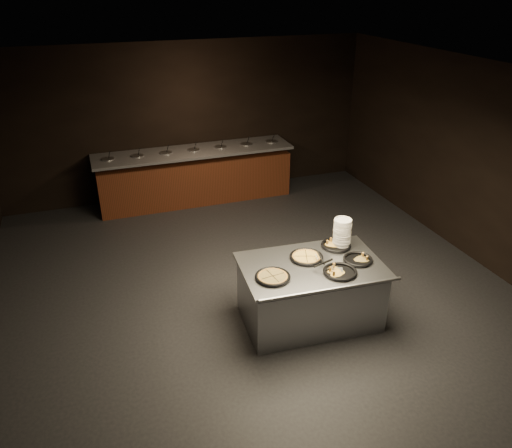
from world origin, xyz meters
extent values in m
cube|color=black|center=(0.00, 0.00, -0.01)|extent=(7.00, 8.00, 0.01)
cube|color=black|center=(0.00, 0.00, 2.90)|extent=(7.00, 8.00, 0.01)
cube|color=black|center=(0.00, 4.00, 1.45)|extent=(7.00, 0.01, 2.90)
cube|color=black|center=(3.50, 0.00, 1.45)|extent=(0.01, 8.00, 2.90)
cube|color=#5A2315|center=(0.00, 3.58, 0.43)|extent=(3.60, 0.75, 0.85)
cube|color=#5D5D62|center=(0.00, 3.58, 0.97)|extent=(3.70, 0.83, 0.05)
cube|color=#34190B|center=(0.00, 3.58, 0.04)|extent=(3.60, 0.69, 0.08)
cylinder|color=silver|center=(-1.55, 3.58, 0.98)|extent=(0.22, 0.22, 0.08)
cylinder|color=#52762F|center=(-1.55, 3.58, 1.00)|extent=(0.19, 0.19, 0.02)
cylinder|color=black|center=(-1.52, 3.56, 1.09)|extent=(0.04, 0.10, 0.19)
cylinder|color=silver|center=(-1.03, 3.58, 0.98)|extent=(0.22, 0.22, 0.08)
cylinder|color=#52762F|center=(-1.03, 3.58, 1.00)|extent=(0.19, 0.19, 0.02)
cylinder|color=black|center=(-1.00, 3.56, 1.09)|extent=(0.04, 0.10, 0.19)
cylinder|color=silver|center=(-0.52, 3.58, 0.98)|extent=(0.22, 0.22, 0.08)
cylinder|color=#52762F|center=(-0.52, 3.58, 1.00)|extent=(0.19, 0.19, 0.02)
cylinder|color=black|center=(-0.49, 3.56, 1.09)|extent=(0.04, 0.10, 0.19)
cylinder|color=silver|center=(0.00, 3.58, 0.98)|extent=(0.22, 0.22, 0.08)
cylinder|color=#52762F|center=(0.00, 3.58, 1.00)|extent=(0.19, 0.19, 0.02)
cylinder|color=black|center=(0.03, 3.56, 1.09)|extent=(0.04, 0.10, 0.19)
cylinder|color=silver|center=(0.52, 3.58, 0.98)|extent=(0.22, 0.22, 0.08)
cylinder|color=#52762F|center=(0.52, 3.58, 1.00)|extent=(0.19, 0.19, 0.02)
cylinder|color=black|center=(0.55, 3.56, 1.09)|extent=(0.04, 0.10, 0.19)
cylinder|color=silver|center=(1.03, 3.58, 0.98)|extent=(0.22, 0.22, 0.08)
cylinder|color=#52762F|center=(1.03, 3.58, 1.00)|extent=(0.19, 0.19, 0.02)
cylinder|color=black|center=(1.06, 3.56, 1.09)|extent=(0.04, 0.10, 0.19)
cylinder|color=silver|center=(1.55, 3.58, 0.98)|extent=(0.22, 0.22, 0.08)
cylinder|color=#52762F|center=(1.55, 3.58, 1.00)|extent=(0.19, 0.19, 0.02)
cylinder|color=black|center=(1.58, 3.56, 1.09)|extent=(0.04, 0.10, 0.19)
cube|color=silver|center=(0.47, -0.59, 0.37)|extent=(1.69, 1.11, 0.73)
cube|color=silver|center=(0.47, -0.59, 0.79)|extent=(1.78, 1.19, 0.04)
cylinder|color=silver|center=(0.47, -1.12, 0.79)|extent=(1.70, 0.17, 0.04)
cylinder|color=white|center=(1.03, -0.28, 0.99)|extent=(0.23, 0.23, 0.36)
cylinder|color=black|center=(-0.09, -0.71, 0.82)|extent=(0.39, 0.39, 0.01)
torus|color=black|center=(-0.09, -0.71, 0.83)|extent=(0.41, 0.41, 0.04)
torus|color=brown|center=(-0.09, -0.71, 0.84)|extent=(0.35, 0.35, 0.03)
cylinder|color=#B88049|center=(-0.09, -0.71, 0.83)|extent=(0.31, 0.31, 0.02)
cube|color=black|center=(-0.09, -0.71, 0.84)|extent=(0.05, 0.31, 0.00)
cube|color=black|center=(-0.09, -0.71, 0.84)|extent=(0.31, 0.05, 0.00)
cylinder|color=black|center=(0.47, -0.43, 0.82)|extent=(0.39, 0.39, 0.01)
torus|color=black|center=(0.47, -0.43, 0.83)|extent=(0.42, 0.42, 0.04)
torus|color=brown|center=(0.47, -0.43, 0.84)|extent=(0.36, 0.36, 0.03)
cylinder|color=#ECC956|center=(0.47, -0.43, 0.83)|extent=(0.31, 0.31, 0.02)
cube|color=black|center=(0.47, -0.43, 0.84)|extent=(0.11, 0.30, 0.00)
cube|color=black|center=(0.47, -0.43, 0.84)|extent=(0.30, 0.11, 0.00)
cylinder|color=black|center=(0.95, -0.29, 0.82)|extent=(0.36, 0.36, 0.01)
torus|color=black|center=(0.95, -0.29, 0.83)|extent=(0.38, 0.38, 0.04)
cylinder|color=black|center=(0.70, -0.88, 0.82)|extent=(0.38, 0.38, 0.01)
torus|color=black|center=(0.70, -0.88, 0.83)|extent=(0.40, 0.40, 0.04)
cylinder|color=black|center=(1.03, -0.70, 0.82)|extent=(0.34, 0.34, 0.01)
torus|color=black|center=(1.03, -0.70, 0.83)|extent=(0.36, 0.36, 0.04)
cube|color=silver|center=(0.55, -0.48, 0.83)|extent=(0.09, 0.11, 0.00)
cylinder|color=black|center=(0.57, -0.62, 0.90)|extent=(0.04, 0.18, 0.11)
cylinder|color=silver|center=(0.56, -0.55, 0.86)|extent=(0.02, 0.09, 0.07)
cube|color=silver|center=(0.69, -0.83, 0.83)|extent=(0.15, 0.13, 0.00)
cylinder|color=black|center=(0.52, -0.77, 0.92)|extent=(0.21, 0.11, 0.14)
cylinder|color=silver|center=(0.61, -0.80, 0.87)|extent=(0.11, 0.05, 0.09)
camera|label=1|loc=(-1.89, -5.21, 3.94)|focal=35.00mm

